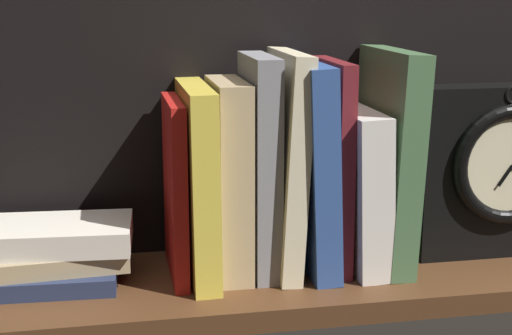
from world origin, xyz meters
TOP-DOWN VIEW (x-y plane):
  - ground_plane at (0.00, 0.00)cm, footprint 82.64×22.31cm
  - back_panel at (0.00, 10.56)cm, footprint 82.64×1.20cm
  - book_red_requiem at (-13.93, 1.51)cm, footprint 1.72×13.49cm
  - book_yellow_seinlanguage at (-11.31, 1.51)cm, footprint 3.22×16.88cm
  - book_tan_shortstories at (-7.63, 1.51)cm, footprint 3.82×12.64cm
  - book_gray_chess at (-4.00, 1.51)cm, footprint 2.98×12.63cm
  - book_cream_twain at (-1.01, 1.51)cm, footprint 3.77×14.79cm
  - book_blue_modern at (2.06, 1.51)cm, footprint 4.15×16.02cm
  - book_maroon_dawkins at (4.80, 1.51)cm, footprint 1.88×13.01cm
  - book_white_catcher at (7.93, 1.51)cm, footprint 4.59×16.15cm
  - book_green_romantic at (11.74, 1.51)cm, footprint 4.10×16.25cm
  - framed_clock at (26.53, 1.14)cm, footprint 21.44×6.35cm
  - book_stack_side at (-27.25, 2.00)cm, footprint 17.16×12.62cm

SIDE VIEW (x-z plane):
  - ground_plane at x=0.00cm, z-range -2.50..0.00cm
  - book_stack_side at x=-27.25cm, z-range 0.07..6.95cm
  - book_white_catcher at x=7.93cm, z-range -0.07..19.13cm
  - book_red_requiem at x=-13.93cm, z-range 0.00..20.81cm
  - framed_clock at x=26.53cm, z-range 0.07..21.88cm
  - book_yellow_seinlanguage at x=-11.31cm, z-range -0.01..22.34cm
  - book_tan_shortstories at x=-7.63cm, z-range -0.01..22.81cm
  - book_blue_modern at x=2.06cm, z-range -0.06..24.73cm
  - book_maroon_dawkins at x=4.80cm, z-range 0.00..24.89cm
  - book_gray_chess at x=-4.00cm, z-range 0.00..25.61cm
  - book_cream_twain at x=-1.01cm, z-range -0.05..26.00cm
  - book_green_romantic at x=11.74cm, z-range -0.05..26.04cm
  - back_panel at x=0.00cm, z-range 0.00..32.05cm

